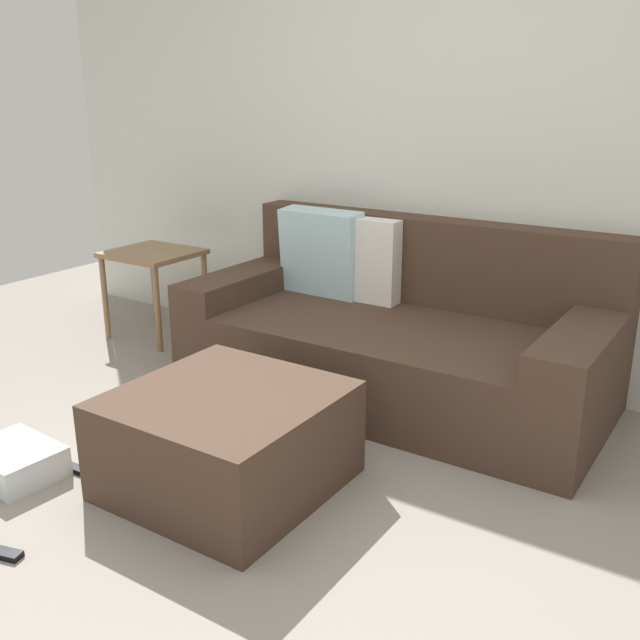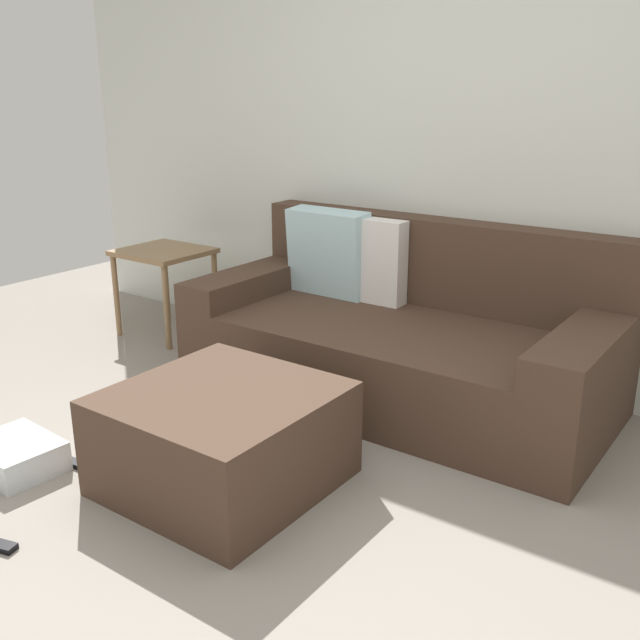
# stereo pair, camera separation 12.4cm
# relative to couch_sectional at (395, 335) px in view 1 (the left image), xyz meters

# --- Properties ---
(ground_plane) EXTENTS (7.72, 7.72, 0.00)m
(ground_plane) POSITION_rel_couch_sectional_xyz_m (0.21, -1.59, -0.31)
(ground_plane) COLOR gray
(wall_back) EXTENTS (5.94, 0.10, 2.41)m
(wall_back) POSITION_rel_couch_sectional_xyz_m (0.21, 0.48, 0.90)
(wall_back) COLOR silver
(wall_back) RESTS_ON ground_plane
(couch_sectional) EXTENTS (2.12, 1.00, 0.89)m
(couch_sectional) POSITION_rel_couch_sectional_xyz_m (0.00, 0.00, 0.00)
(couch_sectional) COLOR #473326
(couch_sectional) RESTS_ON ground_plane
(ottoman) EXTENTS (0.80, 0.81, 0.40)m
(ottoman) POSITION_rel_couch_sectional_xyz_m (-0.11, -1.21, -0.11)
(ottoman) COLOR #473326
(ottoman) RESTS_ON ground_plane
(storage_bin) EXTENTS (0.39, 0.31, 0.13)m
(storage_bin) POSITION_rel_couch_sectional_xyz_m (-0.89, -1.64, -0.24)
(storage_bin) COLOR silver
(storage_bin) RESTS_ON ground_plane
(side_table) EXTENTS (0.52, 0.48, 0.56)m
(side_table) POSITION_rel_couch_sectional_xyz_m (-1.69, -0.04, 0.16)
(side_table) COLOR olive
(side_table) RESTS_ON ground_plane
(remote_by_storage_bin) EXTENTS (0.14, 0.05, 0.02)m
(remote_by_storage_bin) POSITION_rel_couch_sectional_xyz_m (-0.71, -1.49, -0.30)
(remote_by_storage_bin) COLOR black
(remote_by_storage_bin) RESTS_ON ground_plane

